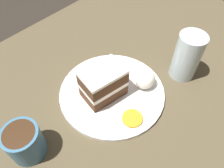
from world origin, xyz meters
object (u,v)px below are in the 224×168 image
at_px(plate, 112,92).
at_px(orange_garnish, 132,118).
at_px(coffee_mug, 24,142).
at_px(cake_slice, 103,83).
at_px(cream_dollop, 145,79).
at_px(drinking_glass, 186,59).

bearing_deg(plate, orange_garnish, 72.35).
relative_size(plate, coffee_mug, 3.41).
relative_size(cake_slice, cream_dollop, 2.07).
relative_size(drinking_glass, coffee_mug, 1.65).
distance_m(cake_slice, orange_garnish, 0.11).
height_order(cake_slice, orange_garnish, cake_slice).
bearing_deg(cream_dollop, coffee_mug, -14.49).
bearing_deg(cream_dollop, drinking_glass, 157.39).
bearing_deg(coffee_mug, drinking_glass, 163.25).
bearing_deg(coffee_mug, cake_slice, 174.89).
bearing_deg(cream_dollop, plate, -34.45).
distance_m(drinking_glass, coffee_mug, 0.45).
bearing_deg(plate, cake_slice, -27.18).
bearing_deg(orange_garnish, plate, -107.65).
relative_size(cake_slice, coffee_mug, 1.43).
height_order(drinking_glass, coffee_mug, drinking_glass).
bearing_deg(cream_dollop, orange_garnish, 21.96).
distance_m(cream_dollop, orange_garnish, 0.11).
bearing_deg(plate, cream_dollop, 145.55).
relative_size(plate, drinking_glass, 2.07).
relative_size(plate, orange_garnish, 5.55).
distance_m(plate, cream_dollop, 0.10).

